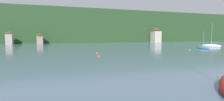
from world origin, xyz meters
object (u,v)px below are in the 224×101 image
(shore_building_westcentral, at_px, (9,38))
(mooring_buoy_near, at_px, (97,53))
(sailboat_far_5, at_px, (211,46))
(mooring_buoy_far, at_px, (189,50))
(shore_building_central, at_px, (40,39))
(shore_building_eastcentral, at_px, (156,35))
(sailboat_far_1, at_px, (203,48))
(mooring_buoy_mid, at_px, (99,56))

(shore_building_westcentral, bearing_deg, mooring_buoy_near, -62.24)
(sailboat_far_5, height_order, mooring_buoy_near, sailboat_far_5)
(sailboat_far_5, xyz_separation_m, mooring_buoy_near, (-49.71, -11.12, -0.36))
(shore_building_westcentral, relative_size, mooring_buoy_far, 15.24)
(mooring_buoy_far, bearing_deg, shore_building_central, 128.74)
(shore_building_eastcentral, bearing_deg, mooring_buoy_near, -132.59)
(shore_building_westcentral, distance_m, mooring_buoy_far, 84.47)
(shore_building_westcentral, bearing_deg, shore_building_central, 3.56)
(mooring_buoy_far, bearing_deg, shore_building_eastcentral, 66.70)
(shore_building_westcentral, height_order, sailboat_far_5, sailboat_far_5)
(shore_building_eastcentral, xyz_separation_m, sailboat_far_1, (-17.62, -56.78, -4.52))
(shore_building_westcentral, distance_m, sailboat_far_1, 88.91)
(shore_building_central, bearing_deg, mooring_buoy_near, -74.45)
(sailboat_far_5, bearing_deg, mooring_buoy_near, 78.97)
(sailboat_far_1, relative_size, mooring_buoy_far, 14.17)
(shore_building_central, relative_size, mooring_buoy_far, 12.92)
(shore_building_eastcentral, relative_size, sailboat_far_1, 1.58)
(mooring_buoy_mid, xyz_separation_m, mooring_buoy_far, (31.49, 8.15, 0.00))
(mooring_buoy_near, height_order, mooring_buoy_far, mooring_buoy_far)
(shore_building_central, bearing_deg, shore_building_westcentral, -176.44)
(sailboat_far_5, distance_m, mooring_buoy_mid, 53.88)
(shore_building_eastcentral, distance_m, mooring_buoy_far, 64.33)
(mooring_buoy_far, bearing_deg, mooring_buoy_near, -176.92)
(mooring_buoy_near, relative_size, mooring_buoy_mid, 0.68)
(sailboat_far_1, bearing_deg, sailboat_far_5, -50.90)
(shore_building_central, height_order, mooring_buoy_near, shore_building_central)
(shore_building_westcentral, distance_m, sailboat_far_5, 94.31)
(mooring_buoy_near, xyz_separation_m, mooring_buoy_far, (30.29, 1.63, 0.00))
(shore_building_eastcentral, relative_size, mooring_buoy_mid, 18.01)
(shore_building_westcentral, bearing_deg, mooring_buoy_far, -43.18)
(sailboat_far_1, bearing_deg, shore_building_central, 50.98)
(shore_building_central, relative_size, mooring_buoy_mid, 10.42)
(shore_building_eastcentral, relative_size, mooring_buoy_far, 22.34)
(sailboat_far_5, height_order, mooring_buoy_far, sailboat_far_5)
(sailboat_far_5, bearing_deg, sailboat_far_1, 98.59)
(shore_building_central, distance_m, shore_building_eastcentral, 72.46)
(sailboat_far_5, bearing_deg, shore_building_eastcentral, -30.51)
(shore_building_eastcentral, distance_m, mooring_buoy_mid, 88.05)
(shore_building_central, xyz_separation_m, mooring_buoy_near, (16.77, -60.29, -2.77))
(shore_building_westcentral, distance_m, shore_building_eastcentral, 86.94)
(mooring_buoy_far, bearing_deg, mooring_buoy_mid, -165.50)
(shore_building_eastcentral, height_order, sailboat_far_5, shore_building_eastcentral)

